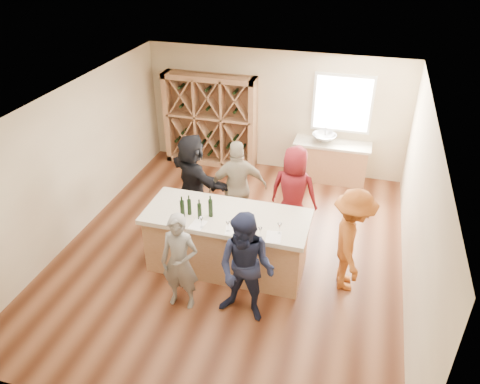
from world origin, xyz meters
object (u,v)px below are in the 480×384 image
(person_near_left, at_px, (180,262))
(person_near_right, at_px, (246,269))
(person_far_mid, at_px, (238,188))
(person_far_left, at_px, (193,179))
(wine_bottle_c, at_px, (189,207))
(wine_bottle_d, at_px, (200,211))
(wine_rack, at_px, (210,121))
(tasting_counter_base, at_px, (227,243))
(wine_bottle_e, at_px, (211,208))
(person_server, at_px, (351,241))
(wine_bottle_b, at_px, (182,209))
(person_far_right, at_px, (293,193))
(sink, at_px, (324,138))

(person_near_left, xyz_separation_m, person_near_right, (1.02, 0.02, 0.09))
(person_far_mid, height_order, person_far_left, person_far_mid)
(wine_bottle_c, xyz_separation_m, wine_bottle_d, (0.20, -0.08, 0.00))
(wine_rack, height_order, wine_bottle_c, wine_rack)
(tasting_counter_base, height_order, person_far_mid, person_far_mid)
(wine_bottle_d, xyz_separation_m, wine_bottle_e, (0.15, 0.12, 0.01))
(wine_rack, bearing_deg, person_far_mid, -61.07)
(tasting_counter_base, distance_m, person_server, 2.06)
(wine_rack, distance_m, wine_bottle_b, 4.06)
(tasting_counter_base, height_order, person_far_left, person_far_left)
(wine_bottle_c, relative_size, person_far_right, 0.15)
(person_server, height_order, person_far_left, person_far_left)
(person_server, xyz_separation_m, person_far_right, (-1.13, 1.17, 0.02))
(wine_bottle_c, xyz_separation_m, person_far_mid, (0.45, 1.30, -0.29))
(sink, height_order, person_far_mid, person_far_mid)
(wine_bottle_b, relative_size, wine_bottle_d, 1.07)
(person_far_mid, bearing_deg, sink, -138.12)
(person_server, height_order, person_far_mid, person_far_mid)
(person_far_right, xyz_separation_m, person_far_left, (-1.96, 0.00, -0.00))
(tasting_counter_base, height_order, wine_bottle_e, wine_bottle_e)
(wine_bottle_d, distance_m, person_far_mid, 1.43)
(tasting_counter_base, height_order, wine_bottle_b, wine_bottle_b)
(sink, bearing_deg, wine_bottle_e, -110.21)
(tasting_counter_base, relative_size, wine_bottle_c, 9.56)
(wine_bottle_b, height_order, person_far_mid, person_far_mid)
(wine_bottle_d, height_order, person_server, person_server)
(tasting_counter_base, distance_m, person_near_left, 1.17)
(tasting_counter_base, xyz_separation_m, wine_bottle_b, (-0.66, -0.25, 0.73))
(wine_rack, relative_size, wine_bottle_c, 8.09)
(sink, distance_m, person_near_right, 4.70)
(person_near_left, distance_m, person_near_right, 1.03)
(sink, relative_size, person_near_left, 0.33)
(tasting_counter_base, bearing_deg, person_far_right, 54.73)
(wine_bottle_c, relative_size, person_far_mid, 0.15)
(tasting_counter_base, relative_size, person_near_right, 1.44)
(wine_rack, distance_m, tasting_counter_base, 4.07)
(sink, xyz_separation_m, person_far_left, (-2.22, -2.38, -0.10))
(wine_bottle_c, distance_m, person_server, 2.64)
(tasting_counter_base, height_order, person_server, person_server)
(wine_rack, xyz_separation_m, wine_bottle_c, (0.97, -3.86, 0.12))
(person_server, bearing_deg, wine_rack, 36.62)
(person_server, xyz_separation_m, person_far_mid, (-2.16, 1.06, 0.03))
(wine_rack, distance_m, person_far_left, 2.50)
(wine_bottle_c, height_order, person_far_mid, person_far_mid)
(wine_rack, height_order, wine_bottle_d, wine_rack)
(wine_rack, bearing_deg, tasting_counter_base, -67.32)
(wine_rack, relative_size, person_far_right, 1.21)
(person_far_right, bearing_deg, wine_bottle_d, 56.54)
(person_far_right, bearing_deg, wine_bottle_b, 51.09)
(wine_bottle_c, xyz_separation_m, person_far_left, (-0.49, 1.41, -0.30))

